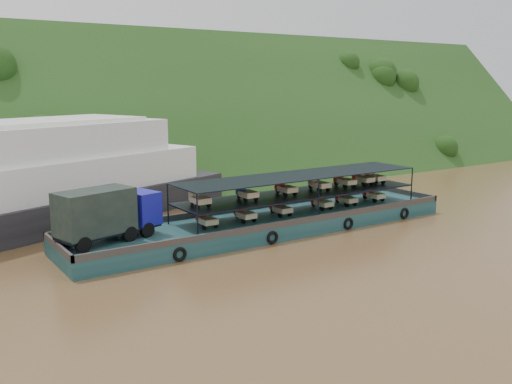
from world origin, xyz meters
TOP-DOWN VIEW (x-y plane):
  - ground at (0.00, 0.00)m, footprint 160.00×160.00m
  - hillside at (0.00, 36.00)m, footprint 140.00×39.60m
  - cargo_barge at (-3.55, 1.67)m, footprint 35.10×7.18m

SIDE VIEW (x-z plane):
  - ground at x=0.00m, z-range 0.00..0.00m
  - hillside at x=0.00m, z-range -19.80..19.80m
  - cargo_barge at x=-3.55m, z-range -1.25..3.83m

